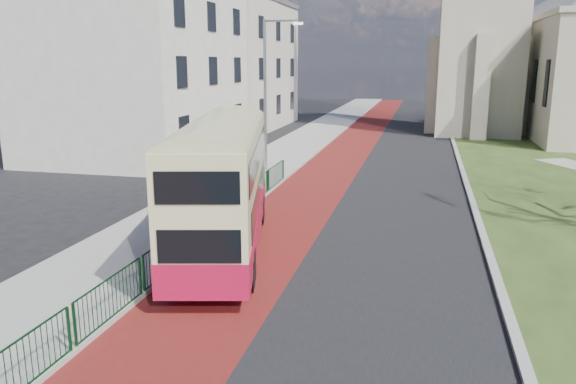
% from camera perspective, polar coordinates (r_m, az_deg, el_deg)
% --- Properties ---
extents(ground, '(160.00, 160.00, 0.00)m').
position_cam_1_polar(ground, '(13.43, -4.86, -13.27)').
color(ground, black).
rests_on(ground, ground).
extents(road_carriageway, '(9.00, 120.00, 0.01)m').
position_cam_1_polar(road_carriageway, '(32.04, 9.11, 2.24)').
color(road_carriageway, black).
rests_on(road_carriageway, ground).
extents(bus_lane, '(3.40, 120.00, 0.01)m').
position_cam_1_polar(bus_lane, '(32.35, 4.34, 2.47)').
color(bus_lane, '#591414').
rests_on(bus_lane, ground).
extents(pavement_west, '(4.00, 120.00, 0.12)m').
position_cam_1_polar(pavement_west, '(33.16, -2.16, 2.86)').
color(pavement_west, gray).
rests_on(pavement_west, ground).
extents(kerb_west, '(0.25, 120.00, 0.13)m').
position_cam_1_polar(kerb_west, '(32.67, 1.22, 2.72)').
color(kerb_west, '#999993').
rests_on(kerb_west, ground).
extents(kerb_east, '(0.25, 80.00, 0.13)m').
position_cam_1_polar(kerb_east, '(33.97, 17.16, 2.54)').
color(kerb_east, '#999993').
rests_on(kerb_east, ground).
extents(pedestrian_railing, '(0.07, 24.00, 1.12)m').
position_cam_1_polar(pedestrian_railing, '(17.69, -9.90, -4.88)').
color(pedestrian_railing, '#0B3415').
rests_on(pedestrian_railing, ground).
extents(street_block_near, '(10.30, 14.30, 13.00)m').
position_cam_1_polar(street_block_near, '(37.89, -14.98, 13.52)').
color(street_block_near, beige).
rests_on(street_block_near, ground).
extents(street_block_far, '(10.30, 16.30, 11.50)m').
position_cam_1_polar(street_block_far, '(52.53, -6.44, 12.82)').
color(street_block_far, beige).
rests_on(street_block_far, ground).
extents(streetlamp, '(2.13, 0.18, 8.00)m').
position_cam_1_polar(streetlamp, '(30.56, -2.07, 10.55)').
color(streetlamp, gray).
rests_on(streetlamp, pavement_west).
extents(bus, '(4.56, 10.10, 4.11)m').
position_cam_1_polar(bus, '(17.70, -6.67, 1.25)').
color(bus, '#A20E31').
rests_on(bus, ground).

